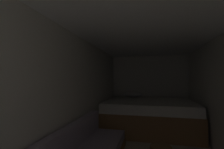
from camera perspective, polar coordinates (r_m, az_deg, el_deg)
The scene contains 4 objects.
wall_back at distance 5.13m, azimuth 12.90°, elevation -4.64°, with size 2.35×0.05×1.98m, color silver.
wall_left at distance 2.67m, azimuth -13.20°, elevation -7.50°, with size 0.05×5.45×1.98m, color silver.
ceiling_slab at distance 2.49m, azimuth 12.43°, elevation 15.65°, with size 2.35×5.45×0.05m, color white.
bed at distance 4.29m, azimuth 12.81°, elevation -13.63°, with size 2.13×1.73×0.91m.
Camera 1 is at (0.03, -0.17, 1.26)m, focal length 25.97 mm.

